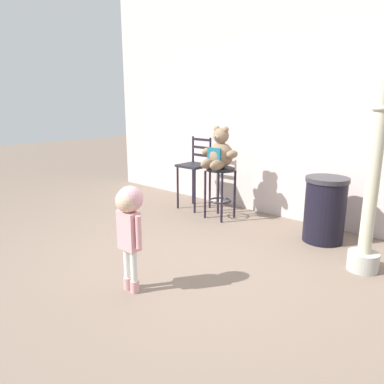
% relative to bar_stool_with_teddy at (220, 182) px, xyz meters
% --- Properties ---
extents(ground_plane, '(24.00, 24.00, 0.00)m').
position_rel_bar_stool_with_teddy_xyz_m(ground_plane, '(0.72, -1.56, -0.51)').
color(ground_plane, '#766456').
extents(building_wall, '(7.14, 0.30, 3.70)m').
position_rel_bar_stool_with_teddy_xyz_m(building_wall, '(0.72, 0.78, 1.34)').
color(building_wall, beige).
rests_on(building_wall, ground_plane).
extents(bar_stool_with_teddy, '(0.39, 0.39, 0.71)m').
position_rel_bar_stool_with_teddy_xyz_m(bar_stool_with_teddy, '(0.00, 0.00, 0.00)').
color(bar_stool_with_teddy, black).
rests_on(bar_stool_with_teddy, ground_plane).
extents(teddy_bear, '(0.53, 0.48, 0.56)m').
position_rel_bar_stool_with_teddy_xyz_m(teddy_bear, '(0.00, -0.03, 0.40)').
color(teddy_bear, '#7F674F').
rests_on(teddy_bear, bar_stool_with_teddy).
extents(child_walking, '(0.29, 0.23, 0.91)m').
position_rel_bar_stool_with_teddy_xyz_m(child_walking, '(0.69, -2.09, 0.16)').
color(child_walking, '#C89091').
rests_on(child_walking, ground_plane).
extents(trash_bin, '(0.48, 0.48, 0.75)m').
position_rel_bar_stool_with_teddy_xyz_m(trash_bin, '(1.42, 0.12, -0.13)').
color(trash_bin, black).
rests_on(trash_bin, ground_plane).
extents(lamppost, '(0.29, 0.29, 2.61)m').
position_rel_bar_stool_with_teddy_xyz_m(lamppost, '(2.02, -0.36, 0.51)').
color(lamppost, '#A7A59C').
rests_on(lamppost, ground_plane).
extents(bar_chair_empty, '(0.40, 0.40, 1.07)m').
position_rel_bar_stool_with_teddy_xyz_m(bar_chair_empty, '(-0.59, 0.14, 0.10)').
color(bar_chair_empty, black).
rests_on(bar_chair_empty, ground_plane).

